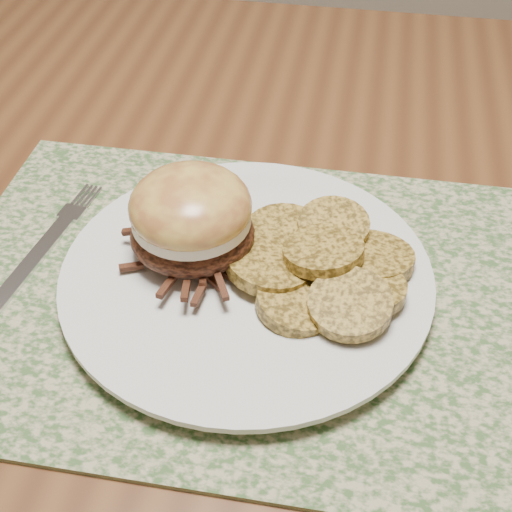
{
  "coord_description": "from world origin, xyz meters",
  "views": [
    {
      "loc": [
        0.18,
        -0.44,
        1.13
      ],
      "look_at": [
        0.12,
        -0.07,
        0.79
      ],
      "focal_mm": 50.0,
      "sensor_mm": 36.0,
      "label": 1
    }
  ],
  "objects_px": {
    "dinner_plate": "(247,278)",
    "fork": "(46,244)",
    "dining_table": "(146,282)",
    "pork_sandwich": "(191,218)"
  },
  "relations": [
    {
      "from": "dinner_plate",
      "to": "pork_sandwich",
      "type": "distance_m",
      "value": 0.06
    },
    {
      "from": "dining_table",
      "to": "fork",
      "type": "bearing_deg",
      "value": -136.82
    },
    {
      "from": "dinner_plate",
      "to": "fork",
      "type": "bearing_deg",
      "value": 174.34
    },
    {
      "from": "dining_table",
      "to": "fork",
      "type": "height_order",
      "value": "fork"
    },
    {
      "from": "dining_table",
      "to": "fork",
      "type": "relative_size",
      "value": 9.12
    },
    {
      "from": "dining_table",
      "to": "pork_sandwich",
      "type": "height_order",
      "value": "pork_sandwich"
    },
    {
      "from": "pork_sandwich",
      "to": "fork",
      "type": "height_order",
      "value": "pork_sandwich"
    },
    {
      "from": "fork",
      "to": "dinner_plate",
      "type": "bearing_deg",
      "value": 2.61
    },
    {
      "from": "pork_sandwich",
      "to": "dinner_plate",
      "type": "bearing_deg",
      "value": -31.97
    },
    {
      "from": "dining_table",
      "to": "pork_sandwich",
      "type": "relative_size",
      "value": 13.23
    }
  ]
}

